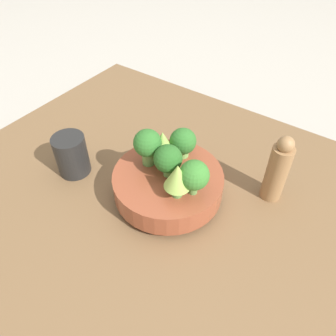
{
  "coord_description": "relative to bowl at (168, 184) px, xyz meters",
  "views": [
    {
      "loc": [
        0.3,
        -0.41,
        0.61
      ],
      "look_at": [
        0.01,
        -0.01,
        0.13
      ],
      "focal_mm": 35.0,
      "sensor_mm": 36.0,
      "label": 1
    }
  ],
  "objects": [
    {
      "name": "broccoli_floret_back",
      "position": [
        -0.01,
        0.07,
        0.07
      ],
      "size": [
        0.06,
        0.06,
        0.07
      ],
      "color": "#7AB256",
      "rests_on": "bowl"
    },
    {
      "name": "broccoli_floret_center",
      "position": [
        -0.0,
        0.0,
        0.07
      ],
      "size": [
        0.06,
        0.06,
        0.08
      ],
      "color": "#6BA34C",
      "rests_on": "bowl"
    },
    {
      "name": "broccoli_floret_right",
      "position": [
        0.07,
        -0.01,
        0.08
      ],
      "size": [
        0.06,
        0.06,
        0.08
      ],
      "color": "#609347",
      "rests_on": "bowl"
    },
    {
      "name": "cup",
      "position": [
        -0.23,
        -0.06,
        0.01
      ],
      "size": [
        0.08,
        0.08,
        0.1
      ],
      "color": "black",
      "rests_on": "table"
    },
    {
      "name": "romanesco_piece_near",
      "position": [
        0.05,
        -0.04,
        0.08
      ],
      "size": [
        0.05,
        0.05,
        0.08
      ],
      "color": "#609347",
      "rests_on": "bowl"
    },
    {
      "name": "broccoli_floret_left",
      "position": [
        -0.06,
        0.0,
        0.08
      ],
      "size": [
        0.06,
        0.06,
        0.09
      ],
      "color": "#609347",
      "rests_on": "bowl"
    },
    {
      "name": "ground_plane",
      "position": [
        -0.01,
        0.01,
        -0.08
      ],
      "size": [
        6.0,
        6.0,
        0.0
      ],
      "primitive_type": "plane",
      "color": "#ADA89E"
    },
    {
      "name": "table",
      "position": [
        -0.01,
        0.01,
        -0.06
      ],
      "size": [
        1.05,
        0.84,
        0.05
      ],
      "color": "brown",
      "rests_on": "ground_plane"
    },
    {
      "name": "bowl",
      "position": [
        0.0,
        0.0,
        0.0
      ],
      "size": [
        0.24,
        0.24,
        0.07
      ],
      "color": "brown",
      "rests_on": "table"
    },
    {
      "name": "romanesco_piece_far",
      "position": [
        -0.04,
        0.04,
        0.07
      ],
      "size": [
        0.05,
        0.05,
        0.07
      ],
      "color": "#7AB256",
      "rests_on": "bowl"
    },
    {
      "name": "pepper_mill",
      "position": [
        0.19,
        0.13,
        0.04
      ],
      "size": [
        0.05,
        0.05,
        0.17
      ],
      "color": "#997047",
      "rests_on": "table"
    }
  ]
}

